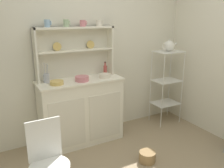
% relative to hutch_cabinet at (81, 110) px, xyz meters
% --- Properties ---
extents(wall_back, '(3.84, 0.05, 2.50)m').
position_rel_hutch_cabinet_xyz_m(wall_back, '(0.21, 0.26, 0.78)').
color(wall_back, silver).
rests_on(wall_back, ground).
extents(hutch_cabinet, '(1.14, 0.45, 0.91)m').
position_rel_hutch_cabinet_xyz_m(hutch_cabinet, '(0.00, 0.00, 0.00)').
color(hutch_cabinet, silver).
rests_on(hutch_cabinet, ground).
extents(hutch_shelf_unit, '(1.06, 0.18, 0.68)m').
position_rel_hutch_cabinet_xyz_m(hutch_shelf_unit, '(-0.00, 0.16, 0.84)').
color(hutch_shelf_unit, silver).
rests_on(hutch_shelf_unit, hutch_cabinet).
extents(bakers_rack, '(0.42, 0.32, 1.19)m').
position_rel_hutch_cabinet_xyz_m(bakers_rack, '(1.46, -0.06, 0.28)').
color(bakers_rack, silver).
rests_on(bakers_rack, ground).
extents(wire_chair, '(0.36, 0.36, 0.85)m').
position_rel_hutch_cabinet_xyz_m(wire_chair, '(-0.70, -0.97, 0.05)').
color(wire_chair, white).
rests_on(wire_chair, ground).
extents(floor_basket, '(0.20, 0.20, 0.13)m').
position_rel_hutch_cabinet_xyz_m(floor_basket, '(0.51, -0.85, -0.40)').
color(floor_basket, '#93754C').
rests_on(floor_basket, ground).
extents(cup_sky_0, '(0.08, 0.07, 0.09)m').
position_rel_hutch_cabinet_xyz_m(cup_sky_0, '(-0.35, 0.12, 1.17)').
color(cup_sky_0, '#8EB2D1').
rests_on(cup_sky_0, hutch_shelf_unit).
extents(cup_sage_1, '(0.08, 0.07, 0.09)m').
position_rel_hutch_cabinet_xyz_m(cup_sage_1, '(-0.11, 0.12, 1.17)').
color(cup_sage_1, '#9EB78E').
rests_on(cup_sage_1, hutch_shelf_unit).
extents(cup_rose_2, '(0.09, 0.08, 0.08)m').
position_rel_hutch_cabinet_xyz_m(cup_rose_2, '(0.12, 0.12, 1.16)').
color(cup_rose_2, '#D17A84').
rests_on(cup_rose_2, hutch_shelf_unit).
extents(cup_cream_3, '(0.09, 0.08, 0.08)m').
position_rel_hutch_cabinet_xyz_m(cup_cream_3, '(0.35, 0.12, 1.16)').
color(cup_cream_3, silver).
rests_on(cup_cream_3, hutch_shelf_unit).
extents(bowl_mixing_large, '(0.17, 0.17, 0.05)m').
position_rel_hutch_cabinet_xyz_m(bowl_mixing_large, '(-0.33, -0.07, 0.47)').
color(bowl_mixing_large, '#DBB760').
rests_on(bowl_mixing_large, hutch_cabinet).
extents(bowl_floral_medium, '(0.18, 0.18, 0.06)m').
position_rel_hutch_cabinet_xyz_m(bowl_floral_medium, '(0.00, -0.07, 0.47)').
color(bowl_floral_medium, '#D17A84').
rests_on(bowl_floral_medium, hutch_cabinet).
extents(bowl_cream_small, '(0.15, 0.15, 0.06)m').
position_rel_hutch_cabinet_xyz_m(bowl_cream_small, '(0.33, -0.07, 0.47)').
color(bowl_cream_small, silver).
rests_on(bowl_cream_small, hutch_cabinet).
extents(jam_bottle, '(0.05, 0.05, 0.19)m').
position_rel_hutch_cabinet_xyz_m(jam_bottle, '(0.42, 0.09, 0.52)').
color(jam_bottle, '#B74C47').
rests_on(jam_bottle, hutch_cabinet).
extents(utensil_jar, '(0.08, 0.08, 0.25)m').
position_rel_hutch_cabinet_xyz_m(utensil_jar, '(-0.42, 0.08, 0.50)').
color(utensil_jar, '#B2B7C6').
rests_on(utensil_jar, hutch_cabinet).
extents(porcelain_teapot, '(0.25, 0.16, 0.19)m').
position_rel_hutch_cabinet_xyz_m(porcelain_teapot, '(1.45, -0.06, 0.81)').
color(porcelain_teapot, white).
rests_on(porcelain_teapot, bakers_rack).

